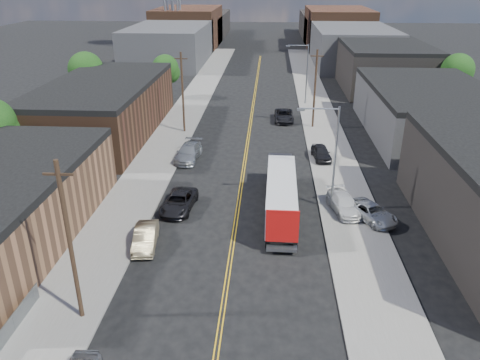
# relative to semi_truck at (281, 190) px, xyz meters

# --- Properties ---
(ground) EXTENTS (260.00, 260.00, 0.00)m
(ground) POSITION_rel_semi_truck_xyz_m (-3.63, 35.79, -2.03)
(ground) COLOR black
(ground) RESTS_ON ground
(centerline) EXTENTS (0.32, 120.00, 0.01)m
(centerline) POSITION_rel_semi_truck_xyz_m (-3.63, 20.79, -2.02)
(centerline) COLOR gold
(centerline) RESTS_ON ground
(sidewalk_left) EXTENTS (5.00, 140.00, 0.15)m
(sidewalk_left) POSITION_rel_semi_truck_xyz_m (-13.13, 20.79, -1.95)
(sidewalk_left) COLOR slate
(sidewalk_left) RESTS_ON ground
(sidewalk_right) EXTENTS (5.00, 140.00, 0.15)m
(sidewalk_right) POSITION_rel_semi_truck_xyz_m (5.87, 20.79, -1.95)
(sidewalk_right) COLOR slate
(sidewalk_right) RESTS_ON ground
(warehouse_brown) EXTENTS (12.00, 26.00, 6.60)m
(warehouse_brown) POSITION_rel_semi_truck_xyz_m (-21.63, 19.79, 1.27)
(warehouse_brown) COLOR #462B1C
(warehouse_brown) RESTS_ON ground
(industrial_right_b) EXTENTS (14.00, 24.00, 6.10)m
(industrial_right_b) POSITION_rel_semi_truck_xyz_m (18.37, 21.79, 1.02)
(industrial_right_b) COLOR #39393B
(industrial_right_b) RESTS_ON ground
(industrial_right_c) EXTENTS (14.00, 22.00, 7.60)m
(industrial_right_c) POSITION_rel_semi_truck_xyz_m (18.37, 47.79, 1.77)
(industrial_right_c) COLOR black
(industrial_right_c) RESTS_ON ground
(skyline_left_a) EXTENTS (16.00, 30.00, 8.00)m
(skyline_left_a) POSITION_rel_semi_truck_xyz_m (-23.63, 70.79, 1.97)
(skyline_left_a) COLOR #39393B
(skyline_left_a) RESTS_ON ground
(skyline_right_a) EXTENTS (16.00, 30.00, 8.00)m
(skyline_right_a) POSITION_rel_semi_truck_xyz_m (16.37, 70.79, 1.97)
(skyline_right_a) COLOR #39393B
(skyline_right_a) RESTS_ON ground
(skyline_left_b) EXTENTS (16.00, 26.00, 10.00)m
(skyline_left_b) POSITION_rel_semi_truck_xyz_m (-23.63, 95.79, 2.97)
(skyline_left_b) COLOR #462B1C
(skyline_left_b) RESTS_ON ground
(skyline_right_b) EXTENTS (16.00, 26.00, 10.00)m
(skyline_right_b) POSITION_rel_semi_truck_xyz_m (16.37, 95.79, 2.97)
(skyline_right_b) COLOR #462B1C
(skyline_right_b) RESTS_ON ground
(skyline_left_c) EXTENTS (16.00, 40.00, 7.00)m
(skyline_left_c) POSITION_rel_semi_truck_xyz_m (-23.63, 115.79, 1.47)
(skyline_left_c) COLOR black
(skyline_left_c) RESTS_ON ground
(skyline_right_c) EXTENTS (16.00, 40.00, 7.00)m
(skyline_right_c) POSITION_rel_semi_truck_xyz_m (16.37, 115.79, 1.47)
(skyline_right_c) COLOR black
(skyline_right_c) RESTS_ON ground
(streetlight_near) EXTENTS (3.39, 0.25, 9.00)m
(streetlight_near) POSITION_rel_semi_truck_xyz_m (3.97, 0.79, 3.30)
(streetlight_near) COLOR gray
(streetlight_near) RESTS_ON ground
(streetlight_far) EXTENTS (3.39, 0.25, 9.00)m
(streetlight_far) POSITION_rel_semi_truck_xyz_m (3.97, 35.79, 3.30)
(streetlight_far) COLOR gray
(streetlight_far) RESTS_ON ground
(utility_pole_left_near) EXTENTS (1.60, 0.26, 10.00)m
(utility_pole_left_near) POSITION_rel_semi_truck_xyz_m (-11.83, -14.21, 3.11)
(utility_pole_left_near) COLOR black
(utility_pole_left_near) RESTS_ON ground
(utility_pole_left_far) EXTENTS (1.60, 0.26, 10.00)m
(utility_pole_left_far) POSITION_rel_semi_truck_xyz_m (-11.83, 20.79, 3.11)
(utility_pole_left_far) COLOR black
(utility_pole_left_far) RESTS_ON ground
(utility_pole_right) EXTENTS (1.60, 0.26, 10.00)m
(utility_pole_right) POSITION_rel_semi_truck_xyz_m (4.57, 23.79, 3.11)
(utility_pole_right) COLOR black
(utility_pole_right) RESTS_ON ground
(tree_left_mid) EXTENTS (5.10, 5.04, 8.37)m
(tree_left_mid) POSITION_rel_semi_truck_xyz_m (-27.57, 30.79, 3.45)
(tree_left_mid) COLOR black
(tree_left_mid) RESTS_ON ground
(tree_left_far) EXTENTS (4.35, 4.20, 6.97)m
(tree_left_far) POSITION_rel_semi_truck_xyz_m (-17.57, 37.79, 2.54)
(tree_left_far) COLOR black
(tree_left_far) RESTS_ON ground
(tree_right_far) EXTENTS (4.85, 4.76, 7.91)m
(tree_right_far) POSITION_rel_semi_truck_xyz_m (26.43, 35.79, 3.15)
(tree_right_far) COLOR black
(tree_right_far) RESTS_ON ground
(semi_truck) EXTENTS (2.46, 13.65, 3.56)m
(semi_truck) POSITION_rel_semi_truck_xyz_m (0.00, 0.00, 0.00)
(semi_truck) COLOR #BCBCBC
(semi_truck) RESTS_ON ground
(car_left_b) EXTENTS (2.08, 4.60, 1.47)m
(car_left_b) POSITION_rel_semi_truck_xyz_m (-10.03, -6.21, -1.29)
(car_left_b) COLOR #8A7B5A
(car_left_b) RESTS_ON ground
(car_left_c) EXTENTS (2.83, 5.38, 1.44)m
(car_left_c) POSITION_rel_semi_truck_xyz_m (-8.63, -0.23, -1.31)
(car_left_c) COLOR black
(car_left_c) RESTS_ON ground
(car_left_d) EXTENTS (2.70, 5.80, 1.64)m
(car_left_d) POSITION_rel_semi_truck_xyz_m (-9.74, 11.45, -1.21)
(car_left_d) COLOR #A3A6A8
(car_left_d) RESTS_ON ground
(car_right_lot_a) EXTENTS (4.33, 5.25, 1.33)m
(car_right_lot_a) POSITION_rel_semi_truck_xyz_m (7.37, -1.27, -1.21)
(car_right_lot_a) COLOR #B0B3B5
(car_right_lot_a) RESTS_ON sidewalk_right
(car_right_lot_b) EXTENTS (3.01, 5.14, 1.40)m
(car_right_lot_b) POSITION_rel_semi_truck_xyz_m (5.35, 0.07, -1.18)
(car_right_lot_b) COLOR silver
(car_right_lot_b) RESTS_ON sidewalk_right
(car_right_lot_c) EXTENTS (2.18, 4.39, 1.44)m
(car_right_lot_c) POSITION_rel_semi_truck_xyz_m (4.57, 12.16, -1.16)
(car_right_lot_c) COLOR black
(car_right_lot_c) RESTS_ON sidewalk_right
(car_ahead_truck) EXTENTS (2.53, 5.46, 1.51)m
(car_ahead_truck) POSITION_rel_semi_truck_xyz_m (0.87, 26.59, -1.27)
(car_ahead_truck) COLOR black
(car_ahead_truck) RESTS_ON ground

